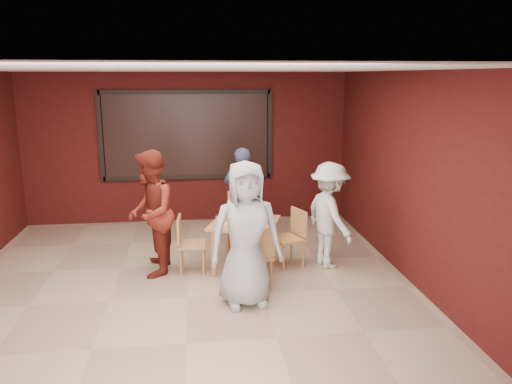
{
  "coord_description": "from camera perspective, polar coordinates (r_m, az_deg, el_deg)",
  "views": [
    {
      "loc": [
        0.14,
        -5.89,
        2.73
      ],
      "look_at": [
        0.98,
        0.88,
        1.14
      ],
      "focal_mm": 35.0,
      "sensor_mm": 36.0,
      "label": 1
    }
  ],
  "objects": [
    {
      "name": "chair_left",
      "position": [
        7.14,
        -7.86,
        -5.54
      ],
      "size": [
        0.41,
        0.41,
        0.81
      ],
      "color": "#BC7749",
      "rests_on": "floor"
    },
    {
      "name": "diner_left",
      "position": [
        7.05,
        -11.98,
        -2.39
      ],
      "size": [
        0.69,
        0.88,
        1.75
      ],
      "primitive_type": "imported",
      "rotation": [
        0.0,
        0.0,
        -1.61
      ],
      "color": "maroon",
      "rests_on": "floor"
    },
    {
      "name": "dining_table",
      "position": [
        7.12,
        -1.33,
        -4.04
      ],
      "size": [
        1.14,
        1.14,
        0.86
      ],
      "color": "#B5844A",
      "rests_on": "floor"
    },
    {
      "name": "window_blinds",
      "position": [
        9.4,
        -7.92,
        6.44
      ],
      "size": [
        3.0,
        0.02,
        1.5
      ],
      "primitive_type": "cube",
      "color": "black"
    },
    {
      "name": "diner_back",
      "position": [
        8.24,
        -1.62,
        -0.38
      ],
      "size": [
        0.62,
        0.44,
        1.6
      ],
      "primitive_type": "imported",
      "rotation": [
        0.0,
        0.0,
        3.04
      ],
      "color": "#32365A",
      "rests_on": "floor"
    },
    {
      "name": "floor",
      "position": [
        6.49,
        -7.82,
        -11.84
      ],
      "size": [
        7.0,
        7.0,
        0.0
      ],
      "primitive_type": "plane",
      "color": "tan",
      "rests_on": "ground"
    },
    {
      "name": "chair_front",
      "position": [
        6.51,
        0.06,
        -7.05
      ],
      "size": [
        0.5,
        0.5,
        0.85
      ],
      "color": "#BC7749",
      "rests_on": "floor"
    },
    {
      "name": "diner_front",
      "position": [
        5.96,
        -1.16,
        -4.86
      ],
      "size": [
        0.93,
        0.66,
        1.78
      ],
      "primitive_type": "imported",
      "rotation": [
        0.0,
        0.0,
        0.12
      ],
      "color": "#A2A2A2",
      "rests_on": "floor"
    },
    {
      "name": "chair_right",
      "position": [
        7.32,
        4.14,
        -4.83
      ],
      "size": [
        0.52,
        0.52,
        0.84
      ],
      "color": "#BC7749",
      "rests_on": "floor"
    },
    {
      "name": "diner_right",
      "position": [
        7.26,
        8.39,
        -2.65
      ],
      "size": [
        0.83,
        1.12,
        1.54
      ],
      "primitive_type": "imported",
      "rotation": [
        0.0,
        0.0,
        1.86
      ],
      "color": "silver",
      "rests_on": "floor"
    },
    {
      "name": "chair_back",
      "position": [
        7.84,
        -1.62,
        -3.07
      ],
      "size": [
        0.53,
        0.53,
        0.96
      ],
      "color": "#BC7749",
      "rests_on": "floor"
    }
  ]
}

